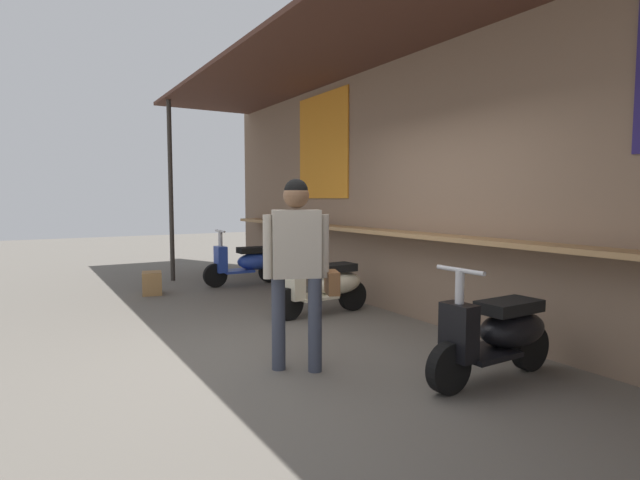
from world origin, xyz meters
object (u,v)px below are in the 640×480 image
scooter_cream (327,285)px  merchandise_crate (152,283)px  shopper_with_handbag (298,255)px  scooter_blue (248,262)px  scooter_black (499,333)px

scooter_cream → merchandise_crate: (-2.55, -1.64, -0.21)m
shopper_with_handbag → merchandise_crate: shopper_with_handbag is taller
scooter_blue → merchandise_crate: (0.08, -1.64, -0.21)m
scooter_cream → merchandise_crate: bearing=-60.0°
scooter_blue → shopper_with_handbag: size_ratio=0.84×
scooter_blue → merchandise_crate: bearing=4.4°
scooter_cream → scooter_black: 2.71m
shopper_with_handbag → merchandise_crate: bearing=26.5°
merchandise_crate → scooter_blue: bearing=92.6°
merchandise_crate → shopper_with_handbag: bearing=4.3°
scooter_blue → shopper_with_handbag: 4.54m
scooter_black → scooter_blue: bearing=-91.3°
scooter_blue → shopper_with_handbag: (4.30, -1.32, 0.62)m
scooter_black → shopper_with_handbag: bearing=-39.7°
merchandise_crate → scooter_cream: bearing=32.7°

